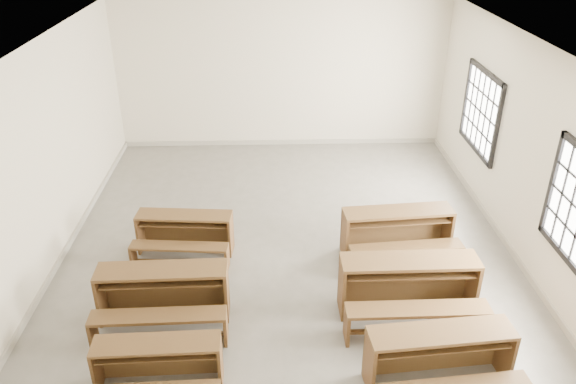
{
  "coord_description": "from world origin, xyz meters",
  "views": [
    {
      "loc": [
        -0.24,
        -7.47,
        4.93
      ],
      "look_at": [
        0.0,
        0.0,
        1.0
      ],
      "focal_mm": 35.0,
      "sensor_mm": 36.0,
      "label": 1
    }
  ],
  "objects_px": {
    "desk_set_3": "(441,356)",
    "desk_set_4": "(409,284)",
    "desk_set_1": "(163,291)",
    "desk_set_0": "(158,364)",
    "desk_set_5": "(398,230)",
    "desk_set_2": "(185,231)"
  },
  "relations": [
    {
      "from": "desk_set_3",
      "to": "desk_set_4",
      "type": "xyz_separation_m",
      "value": [
        -0.07,
        1.26,
        0.04
      ]
    },
    {
      "from": "desk_set_1",
      "to": "desk_set_0",
      "type": "bearing_deg",
      "value": -84.99
    },
    {
      "from": "desk_set_5",
      "to": "desk_set_2",
      "type": "bearing_deg",
      "value": 172.34
    },
    {
      "from": "desk_set_1",
      "to": "desk_set_5",
      "type": "xyz_separation_m",
      "value": [
        3.34,
        1.4,
        0.0
      ]
    },
    {
      "from": "desk_set_3",
      "to": "desk_set_4",
      "type": "distance_m",
      "value": 1.27
    },
    {
      "from": "desk_set_0",
      "to": "desk_set_2",
      "type": "bearing_deg",
      "value": 89.61
    },
    {
      "from": "desk_set_0",
      "to": "desk_set_1",
      "type": "height_order",
      "value": "desk_set_1"
    },
    {
      "from": "desk_set_3",
      "to": "desk_set_5",
      "type": "relative_size",
      "value": 0.98
    },
    {
      "from": "desk_set_2",
      "to": "desk_set_4",
      "type": "distance_m",
      "value": 3.49
    },
    {
      "from": "desk_set_0",
      "to": "desk_set_4",
      "type": "bearing_deg",
      "value": 19.97
    },
    {
      "from": "desk_set_1",
      "to": "desk_set_2",
      "type": "bearing_deg",
      "value": 86.14
    },
    {
      "from": "desk_set_2",
      "to": "desk_set_5",
      "type": "height_order",
      "value": "desk_set_5"
    },
    {
      "from": "desk_set_1",
      "to": "desk_set_5",
      "type": "distance_m",
      "value": 3.62
    },
    {
      "from": "desk_set_2",
      "to": "desk_set_4",
      "type": "bearing_deg",
      "value": -21.37
    },
    {
      "from": "desk_set_2",
      "to": "desk_set_4",
      "type": "xyz_separation_m",
      "value": [
        3.12,
        -1.54,
        0.09
      ]
    },
    {
      "from": "desk_set_0",
      "to": "desk_set_2",
      "type": "relative_size",
      "value": 0.94
    },
    {
      "from": "desk_set_0",
      "to": "desk_set_1",
      "type": "xyz_separation_m",
      "value": [
        -0.13,
        1.2,
        0.07
      ]
    },
    {
      "from": "desk_set_3",
      "to": "desk_set_1",
      "type": "bearing_deg",
      "value": 153.99
    },
    {
      "from": "desk_set_2",
      "to": "desk_set_4",
      "type": "height_order",
      "value": "desk_set_4"
    },
    {
      "from": "desk_set_0",
      "to": "desk_set_1",
      "type": "distance_m",
      "value": 1.21
    },
    {
      "from": "desk_set_0",
      "to": "desk_set_5",
      "type": "relative_size",
      "value": 0.82
    },
    {
      "from": "desk_set_1",
      "to": "desk_set_2",
      "type": "xyz_separation_m",
      "value": [
        0.07,
        1.56,
        -0.06
      ]
    }
  ]
}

